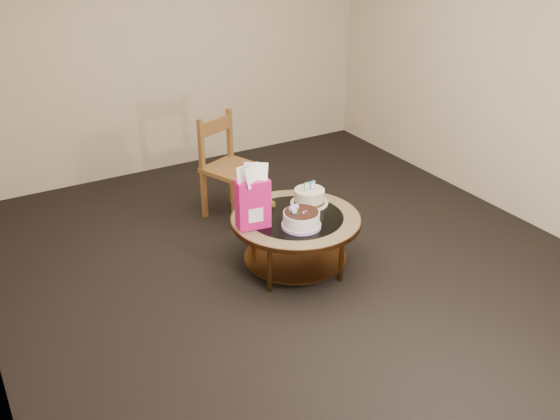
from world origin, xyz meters
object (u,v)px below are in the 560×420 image
coffee_table (296,225)px  decorated_cake (301,220)px  cream_cake (309,197)px  gift_bag (253,197)px  dining_chair (229,167)px

coffee_table → decorated_cake: (-0.05, -0.16, 0.14)m
cream_cake → gift_bag: (-0.57, -0.11, 0.18)m
cream_cake → gift_bag: gift_bag is taller
coffee_table → decorated_cake: size_ratio=3.42×
decorated_cake → gift_bag: 0.40m
decorated_cake → dining_chair: size_ratio=0.31×
coffee_table → gift_bag: bearing=175.9°
gift_bag → decorated_cake: bearing=-22.5°
gift_bag → dining_chair: (0.32, 1.08, -0.22)m
coffee_table → cream_cake: 0.29m
cream_cake → decorated_cake: bearing=-133.7°
gift_bag → dining_chair: 1.15m
decorated_cake → cream_cake: size_ratio=0.98×
cream_cake → dining_chair: 1.00m
coffee_table → decorated_cake: 0.22m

